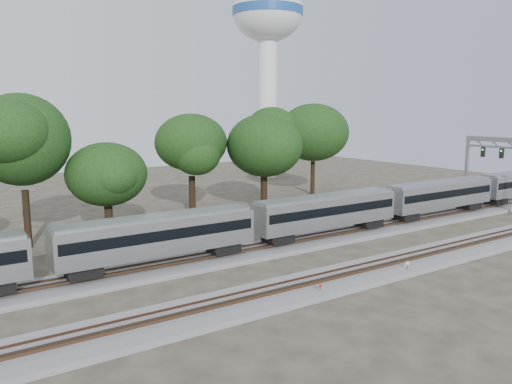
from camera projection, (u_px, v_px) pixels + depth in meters
ground at (238, 283)px, 38.20m from camera, size 160.00×160.00×0.00m
track_far at (201, 261)px, 43.11m from camera, size 160.00×5.00×0.73m
track_near at (267, 296)px, 34.87m from camera, size 160.00×5.00×0.73m
train at (327, 210)px, 50.44m from camera, size 123.31×3.00×4.42m
switch_stand_red at (320, 288)px, 35.40m from camera, size 0.29×0.05×0.90m
switch_stand_white at (407, 266)px, 40.23m from camera, size 0.32×0.16×1.06m
switch_lever at (345, 290)px, 36.24m from camera, size 0.55×0.39×0.30m
water_tower at (268, 34)px, 95.42m from camera, size 13.49×13.49×37.34m
signal_gantry at (493, 157)px, 65.41m from camera, size 0.67×7.96×9.68m
tree_3 at (21, 140)px, 46.56m from camera, size 10.54×10.54×14.87m
tree_4 at (107, 175)px, 49.96m from camera, size 6.87×6.87×9.69m
tree_5 at (191, 143)px, 61.79m from camera, size 9.32×9.32×13.14m
tree_6 at (264, 146)px, 63.00m from camera, size 8.85×8.85×12.48m
tree_7 at (313, 133)px, 77.00m from camera, size 9.90×9.90×13.96m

